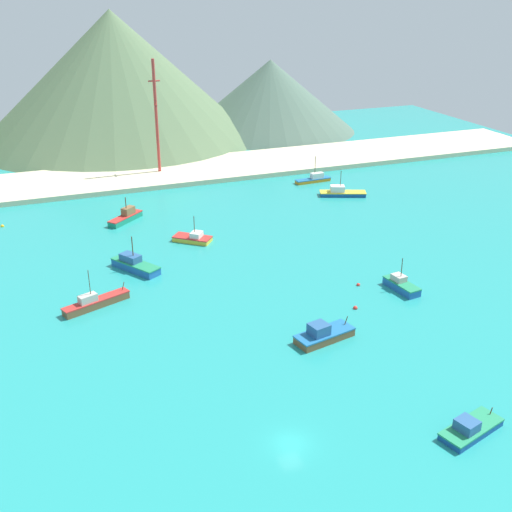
# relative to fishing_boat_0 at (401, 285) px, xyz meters

# --- Properties ---
(ground) EXTENTS (260.00, 280.00, 0.50)m
(ground) POSITION_rel_fishing_boat_0_xyz_m (-32.03, 2.29, -1.13)
(ground) COLOR teal
(fishing_boat_0) EXTENTS (3.29, 7.19, 5.56)m
(fishing_boat_0) POSITION_rel_fishing_boat_0_xyz_m (0.00, 0.00, 0.00)
(fishing_boat_0) COLOR #1E5BA8
(fishing_boat_0) RESTS_ON ground
(fishing_boat_1) EXTENTS (7.70, 7.16, 5.26)m
(fishing_boat_1) POSITION_rel_fishing_boat_0_xyz_m (-26.15, 32.46, -0.20)
(fishing_boat_1) COLOR gold
(fishing_boat_1) RESTS_ON ground
(fishing_boat_2) EXTENTS (9.30, 5.02, 2.82)m
(fishing_boat_2) POSITION_rel_fishing_boat_0_xyz_m (-19.00, -9.53, 0.06)
(fishing_boat_2) COLOR brown
(fishing_boat_2) RESTS_ON ground
(fishing_boat_3) EXTENTS (8.27, 7.66, 5.21)m
(fishing_boat_3) POSITION_rel_fishing_boat_0_xyz_m (-36.29, 48.37, 0.09)
(fishing_boat_3) COLOR #198466
(fishing_boat_3) RESTS_ON ground
(fishing_boat_4) EXTENTS (9.46, 2.63, 6.68)m
(fishing_boat_4) POSITION_rel_fishing_boat_0_xyz_m (13.09, 59.61, -0.09)
(fishing_boat_4) COLOR orange
(fishing_boat_4) RESTS_ON ground
(fishing_boat_5) EXTENTS (10.89, 5.69, 6.51)m
(fishing_boat_5) POSITION_rel_fishing_boat_0_xyz_m (-47.65, 11.91, -0.03)
(fishing_boat_5) COLOR brown
(fishing_boat_5) RESTS_ON ground
(fishing_boat_6) EXTENTS (7.57, 9.89, 6.24)m
(fishing_boat_6) POSITION_rel_fishing_boat_0_xyz_m (-39.26, 23.40, 0.12)
(fishing_boat_6) COLOR #1E5BA8
(fishing_boat_6) RESTS_ON ground
(fishing_boat_7) EXTENTS (11.16, 6.83, 6.07)m
(fishing_boat_7) POSITION_rel_fishing_boat_0_xyz_m (14.34, 47.35, -0.07)
(fishing_boat_7) COLOR #14478C
(fishing_boat_7) RESTS_ON ground
(fishing_boat_9) EXTENTS (8.61, 5.15, 2.16)m
(fishing_boat_9) POSITION_rel_fishing_boat_0_xyz_m (-12.64, -33.31, -0.19)
(fishing_boat_9) COLOR #14478C
(fishing_boat_9) RESTS_ON ground
(buoy_0) EXTENTS (0.71, 0.71, 0.71)m
(buoy_0) POSITION_rel_fishing_boat_0_xyz_m (-60.80, 54.24, -0.76)
(buoy_0) COLOR gold
(buoy_0) RESTS_ON ground
(buoy_1) EXTENTS (0.70, 0.70, 0.70)m
(buoy_1) POSITION_rel_fishing_boat_0_xyz_m (-10.17, -3.04, -0.76)
(buoy_1) COLOR red
(buoy_1) RESTS_ON ground
(buoy_2) EXTENTS (0.63, 0.63, 0.63)m
(buoy_2) POSITION_rel_fishing_boat_0_xyz_m (-5.72, 3.90, -0.77)
(buoy_2) COLOR red
(buoy_2) RESTS_ON ground
(beach_strip) EXTENTS (247.00, 23.96, 1.20)m
(beach_strip) POSITION_rel_fishing_boat_0_xyz_m (-32.03, 79.08, -0.28)
(beach_strip) COLOR beige
(beach_strip) RESTS_ON ground
(hill_central) EXTENTS (86.85, 86.85, 39.08)m
(hill_central) POSITION_rel_fishing_boat_0_xyz_m (-24.55, 124.25, 18.66)
(hill_central) COLOR #56704C
(hill_central) RESTS_ON ground
(hill_east) EXTENTS (57.27, 57.27, 23.15)m
(hill_east) POSITION_rel_fishing_boat_0_xyz_m (25.55, 119.60, 10.69)
(hill_east) COLOR #4C6656
(hill_east) RESTS_ON ground
(radio_tower) EXTENTS (2.93, 2.35, 29.32)m
(radio_tower) POSITION_rel_fishing_boat_0_xyz_m (-21.92, 79.27, 14.07)
(radio_tower) COLOR #B7332D
(radio_tower) RESTS_ON ground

